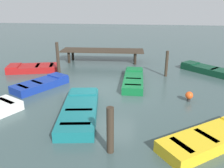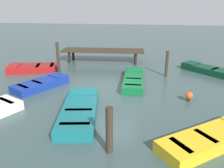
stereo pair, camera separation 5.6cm
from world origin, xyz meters
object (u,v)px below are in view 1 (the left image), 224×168
rowboat_teal (80,110)px  rowboat_dark_green (209,70)px  rowboat_blue (41,84)px  rowboat_red (34,68)px  rowboat_yellow (212,137)px  mooring_piling_near_right (167,64)px  mooring_piling_mid_left (58,60)px  mooring_piling_far_left (110,130)px  marker_buoy (189,96)px  rowboat_green (134,80)px  dock_segment (103,51)px

rowboat_teal → rowboat_dark_green: bearing=-53.8°
rowboat_blue → rowboat_red: (-1.91, 3.01, -0.00)m
rowboat_yellow → rowboat_teal: bearing=127.4°
rowboat_red → mooring_piling_near_right: size_ratio=2.24×
rowboat_yellow → mooring_piling_mid_left: size_ratio=1.77×
mooring_piling_far_left → marker_buoy: size_ratio=3.18×
rowboat_blue → mooring_piling_near_right: (6.92, 3.10, 0.59)m
rowboat_green → mooring_piling_near_right: 2.60m
dock_segment → rowboat_red: dock_segment is taller
rowboat_blue → marker_buoy: size_ratio=6.74×
mooring_piling_far_left → mooring_piling_mid_left: (-4.40, 7.32, 0.31)m
rowboat_red → marker_buoy: 10.32m
rowboat_dark_green → mooring_piling_far_left: 10.71m
mooring_piling_far_left → mooring_piling_mid_left: 8.54m
marker_buoy → rowboat_yellow: bearing=-87.2°
marker_buoy → mooring_piling_mid_left: bearing=158.7°
mooring_piling_far_left → mooring_piling_mid_left: size_ratio=0.71×
mooring_piling_near_right → marker_buoy: size_ratio=3.38×
rowboat_yellow → rowboat_red: size_ratio=1.05×
rowboat_blue → marker_buoy: marker_buoy is taller
rowboat_yellow → marker_buoy: bearing=56.0°
mooring_piling_mid_left → rowboat_red: bearing=158.5°
rowboat_blue → mooring_piling_far_left: size_ratio=2.12×
mooring_piling_near_right → mooring_piling_far_left: (-2.31, -8.25, -0.05)m
rowboat_teal → mooring_piling_mid_left: (-2.77, 5.00, 0.86)m
dock_segment → rowboat_yellow: (5.61, -10.50, -0.63)m
rowboat_blue → marker_buoy: (7.70, -0.75, 0.07)m
mooring_piling_near_right → marker_buoy: bearing=-78.6°
rowboat_blue → dock_segment: bearing=9.9°
mooring_piling_far_left → marker_buoy: 5.40m
mooring_piling_mid_left → rowboat_teal: bearing=-61.0°
rowboat_red → mooring_piling_near_right: mooring_piling_near_right is taller
rowboat_blue → mooring_piling_mid_left: (0.22, 2.17, 0.86)m
rowboat_yellow → rowboat_red: bearing=106.7°
rowboat_dark_green → marker_buoy: bearing=110.3°
rowboat_green → rowboat_yellow: bearing=-154.3°
mooring_piling_far_left → rowboat_yellow: bearing=16.1°
rowboat_teal → rowboat_green: size_ratio=1.09×
mooring_piling_far_left → rowboat_blue: bearing=131.9°
rowboat_dark_green → mooring_piling_mid_left: size_ratio=1.65×
rowboat_green → marker_buoy: size_ratio=8.13×
dock_segment → mooring_piling_near_right: mooring_piling_near_right is taller
dock_segment → rowboat_green: (2.70, -4.81, -0.63)m
dock_segment → mooring_piling_mid_left: bearing=-119.8°
dock_segment → mooring_piling_near_right: 5.64m
dock_segment → rowboat_blue: 6.72m
mooring_piling_mid_left → rowboat_blue: bearing=-95.7°
mooring_piling_mid_left → dock_segment: bearing=63.6°
rowboat_green → rowboat_dark_green: bearing=-62.3°
mooring_piling_near_right → mooring_piling_far_left: 8.57m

